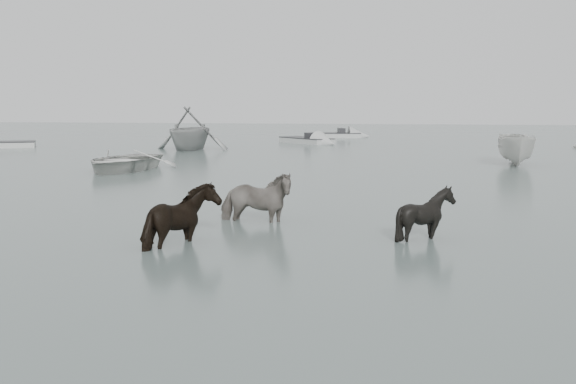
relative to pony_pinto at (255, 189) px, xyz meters
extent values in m
plane|color=#566662|center=(1.06, -2.10, -0.85)|extent=(140.00, 140.00, 0.00)
imported|color=black|center=(0.00, 0.00, 0.00)|extent=(2.12, 1.16, 1.71)
imported|color=black|center=(-1.04, -2.99, -0.01)|extent=(1.47, 1.71, 1.69)
imported|color=black|center=(4.19, -1.60, -0.13)|extent=(1.41, 1.28, 1.44)
imported|color=silver|center=(-8.14, 12.07, -0.33)|extent=(4.21, 5.47, 1.05)
imported|color=#9B9D9B|center=(-8.58, 24.44, 0.51)|extent=(4.88, 5.53, 2.73)
imported|color=silver|center=(9.25, 17.04, -0.02)|extent=(1.88, 4.40, 1.66)
camera|label=1|loc=(3.35, -17.85, 2.32)|focal=45.00mm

